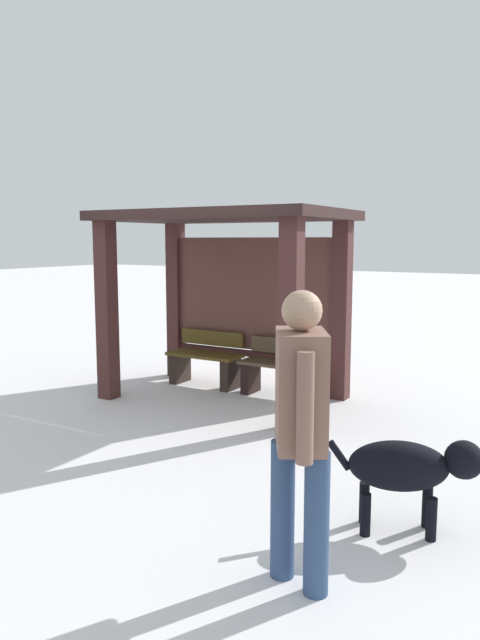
# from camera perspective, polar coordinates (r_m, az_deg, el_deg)

# --- Properties ---
(ground_plane) EXTENTS (60.00, 60.00, 0.00)m
(ground_plane) POSITION_cam_1_polar(r_m,az_deg,el_deg) (7.44, -1.53, -7.44)
(ground_plane) COLOR silver
(bus_shelter) EXTENTS (2.87, 1.81, 2.28)m
(bus_shelter) POSITION_cam_1_polar(r_m,az_deg,el_deg) (7.33, -0.91, 5.57)
(bus_shelter) COLOR #442322
(bus_shelter) RESTS_ON ground
(bench_left_inside) EXTENTS (1.01, 0.41, 0.72)m
(bench_left_inside) POSITION_cam_1_polar(r_m,az_deg,el_deg) (8.01, -3.30, -4.00)
(bench_left_inside) COLOR #513F17
(bench_left_inside) RESTS_ON ground
(bench_center_inside) EXTENTS (1.01, 0.38, 0.71)m
(bench_center_inside) POSITION_cam_1_polar(r_m,az_deg,el_deg) (7.47, 3.85, -4.91)
(bench_center_inside) COLOR #4E3F2B
(bench_center_inside) RESTS_ON ground
(person_walking) EXTENTS (0.43, 0.56, 1.67)m
(person_walking) POSITION_cam_1_polar(r_m,az_deg,el_deg) (3.32, 5.79, -9.28)
(person_walking) COLOR #866252
(person_walking) RESTS_ON ground
(dog) EXTENTS (0.96, 0.53, 0.65)m
(dog) POSITION_cam_1_polar(r_m,az_deg,el_deg) (4.20, 15.89, -13.40)
(dog) COLOR black
(dog) RESTS_ON ground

